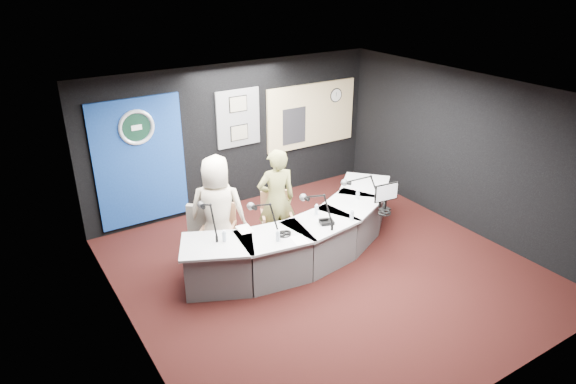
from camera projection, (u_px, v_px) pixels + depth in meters
ground at (325, 270)px, 8.16m from camera, size 6.00×6.00×0.00m
ceiling at (332, 96)px, 7.00m from camera, size 6.00×6.00×0.02m
wall_back at (236, 136)px, 9.89m from camera, size 6.00×0.02×2.80m
wall_front at (502, 290)px, 5.27m from camera, size 6.00×0.02×2.80m
wall_left at (126, 244)px, 6.12m from camera, size 0.02×6.00×2.80m
wall_right at (465, 152)px, 9.04m from camera, size 0.02×6.00×2.80m
broadcast_desk at (304, 236)px, 8.40m from camera, size 4.50×1.90×0.75m
backdrop_panel at (140, 163)px, 9.00m from camera, size 1.60×0.05×2.30m
agency_seal at (136, 127)px, 8.70m from camera, size 0.63×0.07×0.63m
seal_center at (136, 127)px, 8.71m from camera, size 0.48×0.01×0.48m
pinboard at (238, 118)px, 9.74m from camera, size 0.90×0.04×1.10m
framed_photo_upper at (238, 104)px, 9.60m from camera, size 0.34×0.02×0.27m
framed_photo_lower at (239, 133)px, 9.84m from camera, size 0.34×0.02×0.27m
booth_window_frame at (311, 115)px, 10.65m from camera, size 2.12×0.06×1.32m
booth_glow at (312, 115)px, 10.65m from camera, size 2.00×0.02×1.20m
equipment_rack at (294, 126)px, 10.47m from camera, size 0.55×0.02×0.75m
wall_clock at (336, 95)px, 10.78m from camera, size 0.28×0.01×0.28m
armchair_left at (219, 234)px, 8.20m from camera, size 0.78×0.78×0.98m
armchair_right at (277, 222)px, 8.61m from camera, size 0.70×0.70×0.95m
draped_jacket at (203, 225)px, 8.21m from camera, size 0.45×0.39×0.70m
person_man at (217, 211)px, 8.03m from camera, size 1.06×0.95×1.81m
person_woman at (276, 200)px, 8.44m from camera, size 0.72×0.56×1.77m
computer_monitor at (386, 192)px, 8.29m from camera, size 0.45×0.08×0.31m
desk_phone at (327, 222)px, 7.98m from camera, size 0.25×0.22×0.05m
headphones_near at (384, 213)px, 8.28m from camera, size 0.23×0.23×0.04m
headphones_far at (284, 234)px, 7.65m from camera, size 0.24×0.24×0.04m
paper_stack at (245, 229)px, 7.81m from camera, size 0.24×0.32×0.00m
notepad at (299, 240)px, 7.51m from camera, size 0.24×0.31×0.00m
boom_mic_a at (208, 215)px, 7.59m from camera, size 0.16×0.74×0.60m
boom_mic_b at (264, 215)px, 7.59m from camera, size 0.25×0.73×0.60m
boom_mic_c at (317, 206)px, 7.87m from camera, size 0.25×0.73×0.60m
boom_mic_d at (362, 187)px, 8.51m from camera, size 0.49×0.62×0.60m
water_bottles at (320, 214)px, 8.07m from camera, size 3.20×0.62×0.18m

